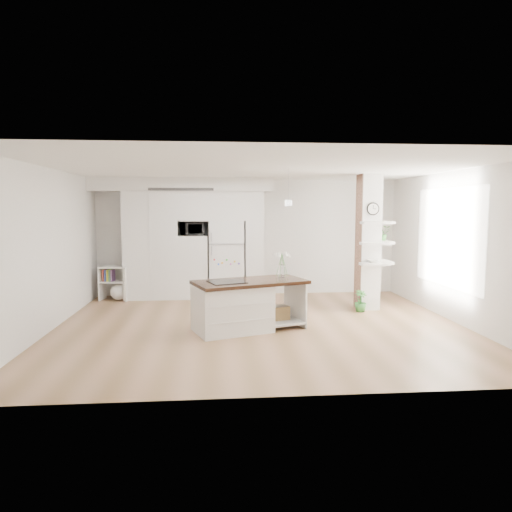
{
  "coord_description": "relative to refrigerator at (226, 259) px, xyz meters",
  "views": [
    {
      "loc": [
        -0.72,
        -7.71,
        2.03
      ],
      "look_at": [
        0.0,
        0.9,
        1.13
      ],
      "focal_mm": 32.0,
      "sensor_mm": 36.0,
      "label": 1
    }
  ],
  "objects": [
    {
      "name": "column",
      "position": [
        2.9,
        -1.55,
        0.48
      ],
      "size": [
        0.69,
        0.9,
        2.7
      ],
      "color": "silver",
      "rests_on": "floor"
    },
    {
      "name": "microwave",
      "position": [
        -0.75,
        -0.06,
        0.69
      ],
      "size": [
        0.54,
        0.37,
        0.3
      ],
      "primitive_type": "imported",
      "color": "#2D2D2D",
      "rests_on": "cabinet_wall"
    },
    {
      "name": "floor",
      "position": [
        0.53,
        -2.68,
        -0.88
      ],
      "size": [
        7.0,
        6.0,
        0.01
      ],
      "primitive_type": "cube",
      "color": "#A77B5A",
      "rests_on": "ground"
    },
    {
      "name": "pendant_light",
      "position": [
        2.23,
        -2.53,
        1.24
      ],
      "size": [
        0.12,
        0.12,
        0.1
      ],
      "primitive_type": "cylinder",
      "color": "white",
      "rests_on": "room"
    },
    {
      "name": "floor_plant_b",
      "position": [
        2.6,
        -1.76,
        -0.66
      ],
      "size": [
        0.29,
        0.29,
        0.43
      ],
      "primitive_type": "imported",
      "rotation": [
        0.0,
        0.0,
        0.28
      ],
      "color": "#377D32",
      "rests_on": "floor"
    },
    {
      "name": "window",
      "position": [
        4.0,
        -2.38,
        0.62
      ],
      "size": [
        0.0,
        2.4,
        2.4
      ],
      "primitive_type": "plane",
      "rotation": [
        1.57,
        0.0,
        -1.57
      ],
      "color": "white",
      "rests_on": "room"
    },
    {
      "name": "decor_bowl",
      "position": [
        2.82,
        -1.78,
        0.13
      ],
      "size": [
        0.22,
        0.22,
        0.05
      ],
      "primitive_type": "imported",
      "color": "white",
      "rests_on": "column"
    },
    {
      "name": "kitchen_island",
      "position": [
        0.15,
        -2.95,
        -0.44
      ],
      "size": [
        2.03,
        1.44,
        1.4
      ],
      "rotation": [
        0.0,
        0.0,
        0.34
      ],
      "color": "white",
      "rests_on": "floor"
    },
    {
      "name": "cabinet_wall",
      "position": [
        -0.92,
        -0.01,
        0.63
      ],
      "size": [
        4.0,
        0.71,
        2.7
      ],
      "color": "white",
      "rests_on": "floor"
    },
    {
      "name": "floor_plant_a",
      "position": [
        2.89,
        -1.48,
        -0.66
      ],
      "size": [
        0.24,
        0.19,
        0.42
      ],
      "primitive_type": "imported",
      "rotation": [
        0.0,
        0.0,
        -0.02
      ],
      "color": "#377D32",
      "rests_on": "floor"
    },
    {
      "name": "refrigerator",
      "position": [
        0.0,
        0.0,
        0.0
      ],
      "size": [
        0.78,
        0.69,
        1.75
      ],
      "color": "white",
      "rests_on": "floor"
    },
    {
      "name": "shelf_plant",
      "position": [
        3.15,
        -1.38,
        0.65
      ],
      "size": [
        0.27,
        0.23,
        0.3
      ],
      "primitive_type": "imported",
      "color": "#377D32",
      "rests_on": "column"
    },
    {
      "name": "room",
      "position": [
        0.53,
        -2.68,
        0.98
      ],
      "size": [
        7.04,
        6.04,
        2.72
      ],
      "color": "white",
      "rests_on": "ground"
    },
    {
      "name": "bookshelf",
      "position": [
        -2.45,
        -0.19,
        -0.55
      ],
      "size": [
        0.69,
        0.48,
        0.75
      ],
      "rotation": [
        0.0,
        0.0,
        -0.19
      ],
      "color": "white",
      "rests_on": "floor"
    }
  ]
}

